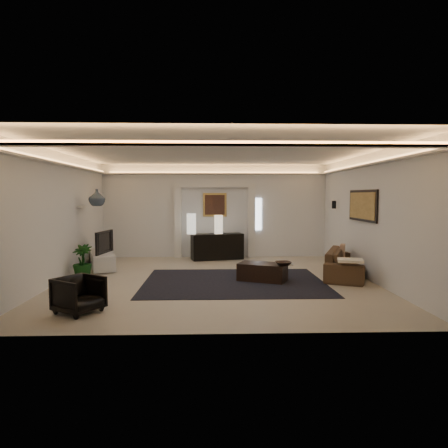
{
  "coord_description": "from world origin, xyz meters",
  "views": [
    {
      "loc": [
        -0.1,
        -8.87,
        1.93
      ],
      "look_at": [
        0.2,
        0.6,
        1.25
      ],
      "focal_mm": 31.54,
      "sensor_mm": 36.0,
      "label": 1
    }
  ],
  "objects_px": {
    "sofa": "(347,263)",
    "armchair": "(79,295)",
    "coffee_table": "(262,272)",
    "console": "(217,246)"
  },
  "relations": [
    {
      "from": "sofa",
      "to": "armchair",
      "type": "bearing_deg",
      "value": 140.25
    },
    {
      "from": "coffee_table",
      "to": "armchair",
      "type": "xyz_separation_m",
      "value": [
        -3.34,
        -2.36,
        0.1
      ]
    },
    {
      "from": "sofa",
      "to": "coffee_table",
      "type": "relative_size",
      "value": 2.08
    },
    {
      "from": "console",
      "to": "sofa",
      "type": "distance_m",
      "value": 4.02
    },
    {
      "from": "armchair",
      "to": "console",
      "type": "bearing_deg",
      "value": 9.63
    },
    {
      "from": "console",
      "to": "coffee_table",
      "type": "xyz_separation_m",
      "value": [
        0.99,
        -3.02,
        -0.2
      ]
    },
    {
      "from": "sofa",
      "to": "armchair",
      "type": "distance_m",
      "value": 6.11
    },
    {
      "from": "sofa",
      "to": "armchair",
      "type": "relative_size",
      "value": 3.29
    },
    {
      "from": "coffee_table",
      "to": "console",
      "type": "bearing_deg",
      "value": 131.55
    },
    {
      "from": "sofa",
      "to": "coffee_table",
      "type": "xyz_separation_m",
      "value": [
        -2.1,
        -0.44,
        -0.12
      ]
    }
  ]
}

